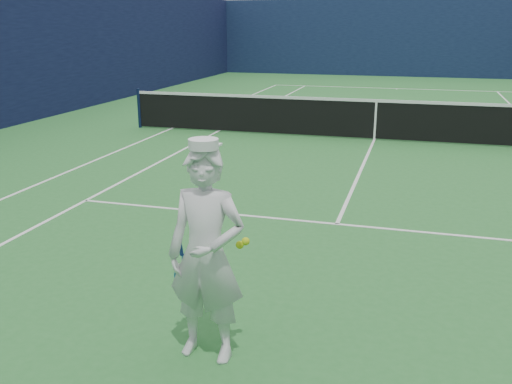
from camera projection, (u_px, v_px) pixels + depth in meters
ground at (374, 140)px, 14.12m from camera, size 80.00×80.00×0.00m
court_markings at (374, 140)px, 14.12m from camera, size 11.03×23.83×0.01m
windscreen_fence at (379, 57)px, 13.55m from camera, size 20.12×36.12×4.00m
tennis_net at (376, 118)px, 13.96m from camera, size 12.88×0.09×1.07m
tennis_player at (206, 255)px, 4.75m from camera, size 0.77×0.50×1.92m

